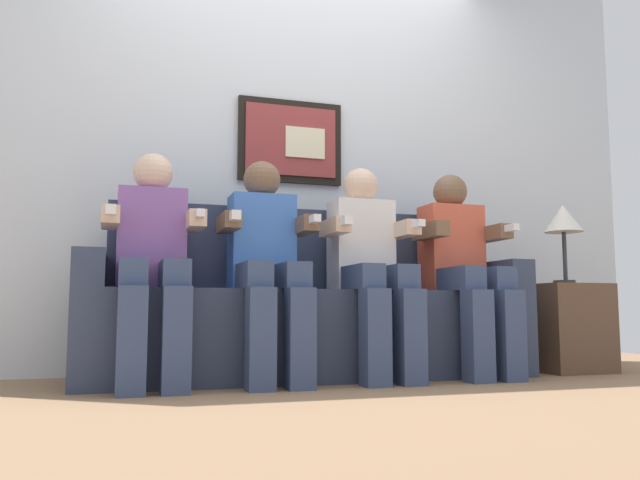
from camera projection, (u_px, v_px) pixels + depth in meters
The scene contains 10 objects.
ground_plane at pixel (330, 385), 3.04m from camera, with size 6.13×6.13×0.00m, color #8C6B4C.
back_wall_assembly at pixel (289, 151), 3.91m from camera, with size 4.72×0.10×2.60m.
couch at pixel (310, 317), 3.39m from camera, with size 2.32×0.58×0.90m.
person_leftmost at pixel (152, 255), 3.01m from camera, with size 0.46×0.56×1.11m.
person_left_center at pixel (267, 257), 3.18m from camera, with size 0.46×0.56×1.11m.
person_right_center at pixel (370, 260), 3.34m from camera, with size 0.46×0.56×1.11m.
person_rightmost at pixel (463, 263), 3.51m from camera, with size 0.46×0.56×1.11m.
side_table_right at pixel (566, 328), 3.74m from camera, with size 0.40×0.40×0.50m.
table_lamp at pixel (563, 222), 3.77m from camera, with size 0.22×0.22×0.46m.
spare_remote_on_table at pixel (571, 282), 3.73m from camera, with size 0.04×0.13×0.02m, color white.
Camera 1 is at (-1.00, -2.93, 0.35)m, focal length 36.55 mm.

